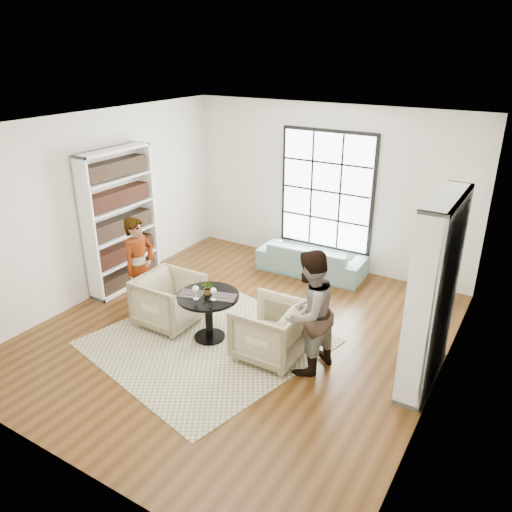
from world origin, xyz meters
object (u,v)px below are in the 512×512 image
Objects in this scene: armchair_right at (270,331)px; wine_glass_left at (196,290)px; armchair_left at (169,300)px; person_right at (309,313)px; flower_centerpiece at (208,288)px; person_left at (140,268)px; pedestal_table at (209,307)px; sofa at (312,259)px; wine_glass_right at (213,291)px.

armchair_right is 1.15m from wine_glass_left.
armchair_right is at bearing -89.01° from armchair_left.
armchair_left is 4.28× the size of wine_glass_left.
armchair_right is at bearing -77.50° from person_right.
wine_glass_left is 0.22m from flower_centerpiece.
flower_centerpiece is at bearing -88.49° from armchair_right.
person_left reaches higher than flower_centerpiece.
pedestal_table is at bearing -75.12° from person_right.
armchair_left is 4.24× the size of flower_centerpiece.
armchair_right reaches higher than sofa.
wine_glass_right is (-0.14, -2.88, 0.55)m from sofa.
person_left is 7.84× the size of flower_centerpiece.
sofa is 3.23m from person_left.
wine_glass_right reaches higher than pedestal_table.
wine_glass_left reaches higher than wine_glass_right.
armchair_left is 1.01m from wine_glass_right.
person_right reaches higher than wine_glass_right.
person_right reaches higher than flower_centerpiece.
person_left is 7.91× the size of wine_glass_left.
wine_glass_left reaches higher than sofa.
person_left is at bearing 178.63° from pedestal_table.
flower_centerpiece is (-0.01, 0.02, 0.29)m from pedestal_table.
person_left reaches higher than wine_glass_left.
person_left is (-2.26, -0.03, 0.41)m from armchair_right.
person_right is (1.51, 0.06, 0.32)m from pedestal_table.
wine_glass_right is at bearing 24.85° from wine_glass_left.
person_right is 8.14× the size of flower_centerpiece.
wine_glass_left is (-0.36, -2.98, 0.56)m from sofa.
armchair_left reaches higher than pedestal_table.
pedestal_table is 1.55m from person_right.
armchair_left is 1.00× the size of armchair_right.
person_left is 2.81m from person_right.
person_right is 1.60m from wine_glass_left.
wine_glass_right is at bearing -26.48° from pedestal_table.
flower_centerpiece reaches higher than armchair_right.
person_right is at bearing 111.74° from sofa.
pedestal_table is at bearing -87.08° from armchair_right.
person_right is at bearing -89.27° from armchair_left.
person_left is at bearing 179.66° from flower_centerpiece.
armchair_right is at bearing 9.71° from wine_glass_right.
sofa is 9.58× the size of flower_centerpiece.
wine_glass_left is at bearing -77.62° from armchair_right.
person_right reaches higher than pedestal_table.
flower_centerpiece is (-1.52, -0.04, -0.03)m from person_right.
wine_glass_right is (0.90, -0.11, 0.44)m from armchair_left.
pedestal_table is 0.39m from wine_glass_left.
armchair_left is at bearing 162.73° from wine_glass_left.
wine_glass_right is (1.45, -0.11, 0.03)m from person_left.
person_right is 8.94× the size of wine_glass_right.
sofa is at bearing 83.91° from flower_centerpiece.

